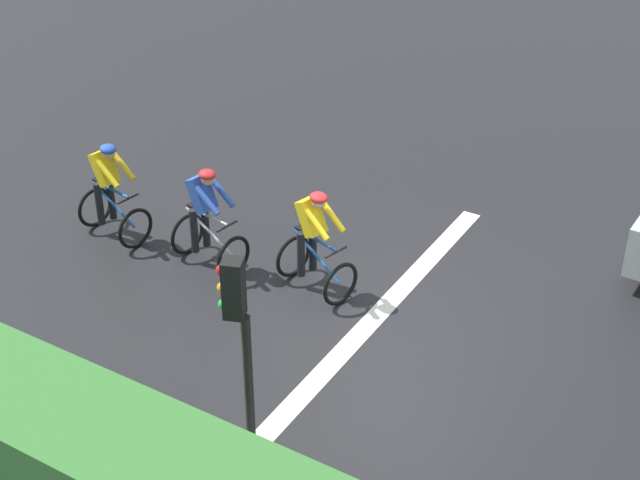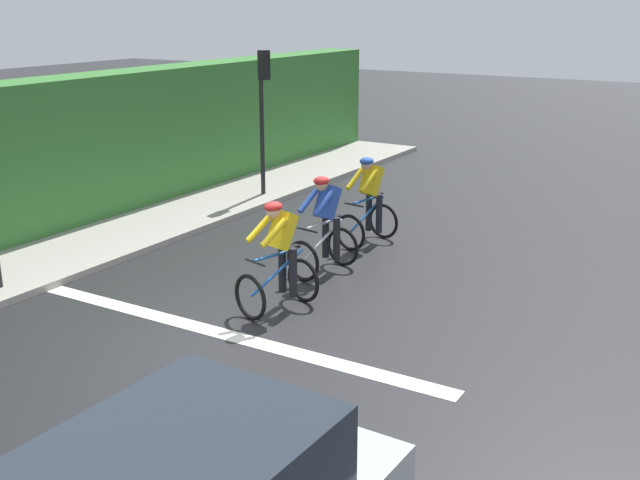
{
  "view_description": "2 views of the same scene",
  "coord_description": "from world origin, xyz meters",
  "px_view_note": "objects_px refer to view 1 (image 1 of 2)",
  "views": [
    {
      "loc": [
        -9.97,
        -4.85,
        8.34
      ],
      "look_at": [
        0.15,
        1.29,
        0.94
      ],
      "focal_mm": 54.65,
      "sensor_mm": 36.0,
      "label": 1
    },
    {
      "loc": [
        6.22,
        -7.35,
        4.34
      ],
      "look_at": [
        0.43,
        2.28,
        0.88
      ],
      "focal_mm": 43.39,
      "sensor_mm": 36.0,
      "label": 2
    }
  ],
  "objects_px": {
    "traffic_light_near_crossing": "(241,355)",
    "cyclist_mid": "(314,243)",
    "cyclist_second": "(206,219)",
    "cyclist_lead": "(110,192)"
  },
  "relations": [
    {
      "from": "cyclist_second",
      "to": "cyclist_mid",
      "type": "distance_m",
      "value": 1.78
    },
    {
      "from": "cyclist_mid",
      "to": "traffic_light_near_crossing",
      "type": "height_order",
      "value": "traffic_light_near_crossing"
    },
    {
      "from": "cyclist_mid",
      "to": "traffic_light_near_crossing",
      "type": "bearing_deg",
      "value": -157.96
    },
    {
      "from": "cyclist_second",
      "to": "cyclist_mid",
      "type": "relative_size",
      "value": 1.0
    },
    {
      "from": "cyclist_lead",
      "to": "cyclist_mid",
      "type": "relative_size",
      "value": 1.0
    },
    {
      "from": "cyclist_second",
      "to": "cyclist_mid",
      "type": "xyz_separation_m",
      "value": [
        0.27,
        -1.76,
        0.0
      ]
    },
    {
      "from": "cyclist_lead",
      "to": "cyclist_second",
      "type": "relative_size",
      "value": 1.0
    },
    {
      "from": "cyclist_lead",
      "to": "cyclist_second",
      "type": "height_order",
      "value": "same"
    },
    {
      "from": "cyclist_second",
      "to": "cyclist_mid",
      "type": "bearing_deg",
      "value": -81.29
    },
    {
      "from": "traffic_light_near_crossing",
      "to": "cyclist_mid",
      "type": "bearing_deg",
      "value": 22.04
    }
  ]
}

